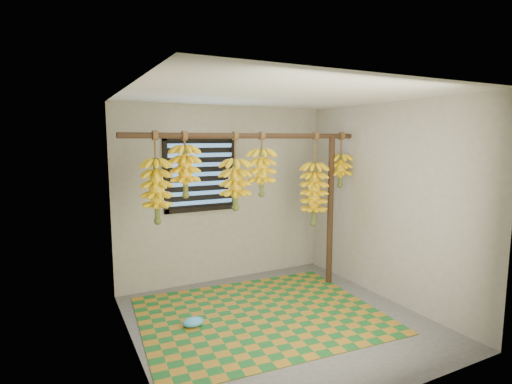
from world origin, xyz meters
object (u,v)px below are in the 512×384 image
banana_bunch_b (185,171)px  support_post (330,211)px  banana_bunch_d (262,172)px  banana_bunch_e (314,194)px  plastic_bag (193,322)px  woven_mat (260,315)px  banana_bunch_f (340,170)px  banana_bunch_c (235,184)px  banana_bunch_a (157,191)px

banana_bunch_b → support_post: bearing=0.0°
banana_bunch_d → banana_bunch_e: bearing=0.0°
support_post → plastic_bag: size_ratio=8.70×
woven_mat → banana_bunch_e: 1.69m
banana_bunch_d → banana_bunch_e: 0.84m
woven_mat → plastic_bag: 0.77m
banana_bunch_f → banana_bunch_e: bearing=180.0°
banana_bunch_c → banana_bunch_d: 0.37m
banana_bunch_b → banana_bunch_e: 1.76m
banana_bunch_c → banana_bunch_f: bearing=0.0°
banana_bunch_d → banana_bunch_f: size_ratio=1.06×
banana_bunch_a → woven_mat: bearing=-25.5°
woven_mat → banana_bunch_a: (-1.00, 0.48, 1.41)m
support_post → plastic_bag: 2.32m
support_post → woven_mat: support_post is taller
woven_mat → plastic_bag: (-0.76, 0.06, 0.05)m
support_post → plastic_bag: (-2.08, -0.42, -0.94)m
banana_bunch_e → banana_bunch_b: bearing=180.0°
support_post → banana_bunch_c: 1.46m
woven_mat → banana_bunch_d: size_ratio=3.36×
banana_bunch_f → banana_bunch_c: bearing=180.0°
banana_bunch_a → banana_bunch_f: bearing=-0.0°
banana_bunch_a → banana_bunch_f: same height
support_post → woven_mat: size_ratio=0.77×
support_post → banana_bunch_e: bearing=180.0°
plastic_bag → banana_bunch_f: (2.23, 0.42, 1.49)m
support_post → banana_bunch_e: (-0.27, 0.00, 0.25)m
banana_bunch_a → banana_bunch_c: size_ratio=1.08×
plastic_bag → banana_bunch_e: bearing=12.9°
banana_bunch_c → support_post: bearing=0.0°
support_post → woven_mat: 1.72m
support_post → banana_bunch_b: (-2.00, 0.00, 0.61)m
woven_mat → banana_bunch_c: bearing=99.7°
banana_bunch_c → banana_bunch_e: size_ratio=0.76×
banana_bunch_c → banana_bunch_e: 1.14m
banana_bunch_d → banana_bunch_a: bearing=180.0°
woven_mat → banana_bunch_a: bearing=154.5°
banana_bunch_e → banana_bunch_f: 0.51m
support_post → banana_bunch_f: size_ratio=2.75×
banana_bunch_e → banana_bunch_c: bearing=180.0°
support_post → banana_bunch_b: banana_bunch_b is taller
plastic_bag → banana_bunch_b: bearing=79.2°
support_post → banana_bunch_e: 0.37m
support_post → banana_bunch_a: 2.35m
banana_bunch_a → banana_bunch_b: bearing=-0.0°
woven_mat → banana_bunch_a: banana_bunch_a is taller
support_post → banana_bunch_f: banana_bunch_f is taller
banana_bunch_b → banana_bunch_e: same height
banana_bunch_b → banana_bunch_d: (0.95, 0.00, -0.05)m
plastic_bag → banana_bunch_b: 1.61m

